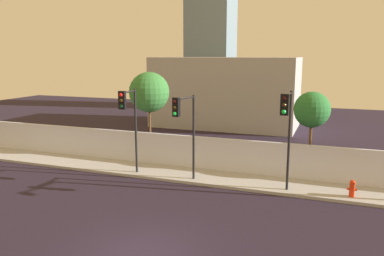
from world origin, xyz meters
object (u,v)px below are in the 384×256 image
Objects in this scene: roadside_tree_midleft at (312,110)px; fire_hydrant at (352,188)px; roadside_tree_leftmost at (149,92)px; traffic_light_center at (184,120)px; traffic_light_right at (287,121)px; traffic_light_left at (129,114)px.

fire_hydrant is at bearing -57.52° from roadside_tree_midleft.
traffic_light_center is at bearing -46.49° from roadside_tree_leftmost.
fire_hydrant is (2.89, 0.95, -3.02)m from traffic_light_right.
roadside_tree_midleft is at bearing 36.34° from traffic_light_center.
traffic_light_right is 1.03× the size of roadside_tree_midleft.
roadside_tree_leftmost is (-3.95, 4.16, 0.83)m from traffic_light_center.
traffic_light_left is 0.97× the size of traffic_light_right.
traffic_light_right is 9.78m from roadside_tree_leftmost.
traffic_light_right is at bearing -25.62° from roadside_tree_leftmost.
roadside_tree_leftmost is at bearing 164.35° from fire_hydrant.
traffic_light_right reaches higher than roadside_tree_midleft.
roadside_tree_leftmost is at bearing 133.51° from traffic_light_center.
roadside_tree_leftmost is (-8.80, 4.22, 0.58)m from traffic_light_right.
roadside_tree_midleft is at bearing 122.48° from fire_hydrant.
fire_hydrant is at bearing 18.16° from traffic_light_right.
traffic_light_center is 5.80m from roadside_tree_leftmost.
traffic_light_left is 11.22m from fire_hydrant.
roadside_tree_leftmost is 1.20× the size of roadside_tree_midleft.
traffic_light_center is (3.06, -0.02, -0.14)m from traffic_light_left.
roadside_tree_midleft is at bearing -0.00° from roadside_tree_leftmost.
roadside_tree_leftmost reaches higher than fire_hydrant.
roadside_tree_midleft is (9.61, -0.00, -0.62)m from roadside_tree_leftmost.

